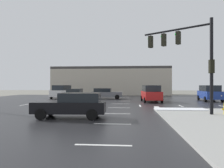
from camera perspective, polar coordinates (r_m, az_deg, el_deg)
The scene contains 12 objects.
ground_plane at distance 21.42m, azimuth 2.17°, elevation -5.88°, with size 120.00×120.00×0.00m, color slate.
road_asphalt at distance 21.42m, azimuth 2.17°, elevation -5.85°, with size 44.00×44.00×0.02m, color #232326.
snow_strip_curbside at distance 17.89m, azimuth 17.94°, elevation -6.44°, with size 4.00×1.60×0.06m, color white.
lane_markings at distance 20.03m, azimuth 5.47°, elevation -6.20°, with size 36.15×36.15×0.01m.
traffic_signal_mast at distance 16.31m, azimuth 19.55°, elevation 8.46°, with size 4.36×3.18×6.47m.
strip_building_background at distance 45.64m, azimuth -0.17°, elevation 0.77°, with size 24.05×8.00×5.79m.
sedan_tan at distance 27.39m, azimuth -10.20°, elevation -2.85°, with size 2.13×4.58×1.58m.
suv_red at distance 26.49m, azimuth 10.46°, elevation -2.42°, with size 2.37×4.92×2.03m.
sedan_grey at distance 31.60m, azimuth -1.64°, elevation -2.50°, with size 4.54×2.03×1.58m.
suv_blue at distance 30.04m, azimuth 24.77°, elevation -2.15°, with size 2.44×4.94×2.03m.
sedan_black at distance 13.72m, azimuth -10.54°, elevation -5.48°, with size 4.60×2.17×1.58m.
suv_white at distance 33.56m, azimuth -13.32°, elevation -1.95°, with size 2.46×4.95×2.03m.
Camera 1 is at (0.89, -21.30, 2.12)m, focal length 34.01 mm.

